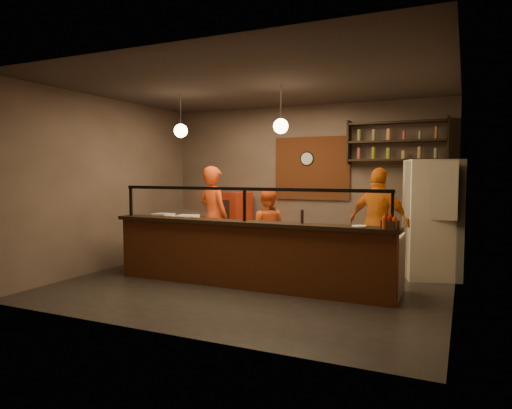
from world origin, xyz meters
The scene contains 29 objects.
floor centered at (0.00, 0.00, 0.00)m, with size 6.00×6.00×0.00m, color black.
ceiling centered at (0.00, 0.00, 3.20)m, with size 6.00×6.00×0.00m, color #3A322C.
wall_back centered at (0.00, 2.50, 1.60)m, with size 6.00×6.00×0.00m, color #6B584E.
wall_left centered at (-3.00, 0.00, 1.60)m, with size 5.00×5.00×0.00m, color #6B584E.
wall_right centered at (3.00, 0.00, 1.60)m, with size 5.00×5.00×0.00m, color #6B584E.
wall_front centered at (0.00, -2.50, 1.60)m, with size 6.00×6.00×0.00m, color #6B584E.
brick_patch centered at (0.20, 2.47, 1.90)m, with size 1.60×0.04×1.30m, color brown.
service_counter centered at (0.00, -0.30, 0.50)m, with size 4.60×0.25×1.00m, color brown.
counter_ledge centered at (0.00, -0.30, 1.03)m, with size 4.70×0.37×0.06m, color black.
worktop_cabinet centered at (0.00, 0.20, 0.42)m, with size 4.60×0.75×0.85m, color gray.
worktop centered at (0.00, 0.20, 0.88)m, with size 4.60×0.75×0.05m, color silver.
sneeze_guard centered at (0.00, -0.30, 1.37)m, with size 4.50×0.05×0.52m.
wall_shelving centered at (1.90, 2.32, 2.40)m, with size 1.84×0.28×0.85m.
wall_clock centered at (0.10, 2.46, 2.10)m, with size 0.30×0.30×0.04m, color black.
pendant_left centered at (-1.50, 0.20, 2.55)m, with size 0.24×0.24×0.77m.
pendant_right centered at (0.40, 0.20, 2.55)m, with size 0.24×0.24×0.77m.
cook_left centered at (-1.34, 1.05, 0.97)m, with size 0.71×0.46×1.94m, color #DB4114.
cook_mid centered at (-0.27, 1.19, 0.75)m, with size 0.73×0.57×1.50m, color #DA4C14.
cook_right centered at (1.76, 1.43, 0.95)m, with size 1.11×0.46×1.90m, color orange.
fridge centered at (2.60, 1.67, 1.01)m, with size 0.85×0.79×2.03m, color beige.
red_cooler centered at (-1.44, 2.15, 0.69)m, with size 0.59×0.54×1.38m, color #B0230B.
pizza_dough centered at (1.02, 0.20, 0.91)m, with size 0.52×0.52×0.01m, color beige.
prep_tub_a centered at (-1.32, 0.12, 0.98)m, with size 0.34×0.27×0.17m, color silver.
prep_tub_b centered at (-1.87, 0.16, 0.99)m, with size 0.34×0.27×0.17m, color silver.
prep_tub_c centered at (-1.30, -0.04, 0.98)m, with size 0.30×0.24×0.15m, color white.
rolling_pin centered at (-0.72, 0.35, 0.93)m, with size 0.06×0.06×0.32m, color gold.
condiment_caddy centered at (2.20, -0.36, 1.11)m, with size 0.20×0.15×0.11m, color black.
pepper_mill centered at (0.91, -0.23, 1.16)m, with size 0.04×0.04×0.20m, color black.
small_plate centered at (1.77, -0.29, 1.07)m, with size 0.21×0.21×0.01m, color silver.
Camera 1 is at (3.10, -6.63, 1.81)m, focal length 32.00 mm.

